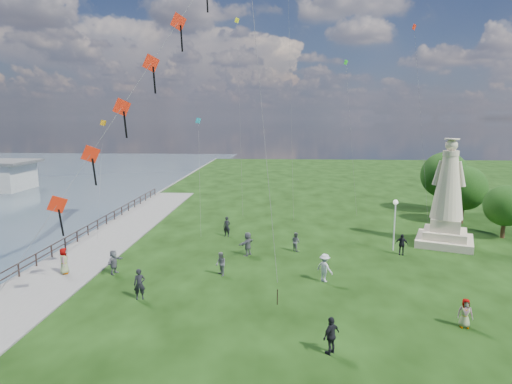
# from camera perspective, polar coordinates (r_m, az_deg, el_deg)

# --- Properties ---
(waterfront) EXTENTS (200.00, 200.00, 1.51)m
(waterfront) POSITION_cam_1_polar(r_m,az_deg,el_deg) (34.16, -24.77, -8.70)
(waterfront) COLOR #364B52
(waterfront) RESTS_ON ground
(statue) EXTENTS (5.55, 5.55, 8.69)m
(statue) POSITION_cam_1_polar(r_m,az_deg,el_deg) (37.98, 24.11, -1.64)
(statue) COLOR beige
(statue) RESTS_ON ground
(lamppost) EXTENTS (0.37, 0.37, 4.05)m
(lamppost) POSITION_cam_1_polar(r_m,az_deg,el_deg) (34.90, 18.04, -2.82)
(lamppost) COLOR silver
(lamppost) RESTS_ON ground
(tree_row) EXTENTS (5.59, 14.94, 6.62)m
(tree_row) POSITION_cam_1_polar(r_m,az_deg,el_deg) (48.22, 25.48, 1.02)
(tree_row) COLOR #382314
(tree_row) RESTS_ON ground
(person_0) EXTENTS (0.75, 0.61, 1.78)m
(person_0) POSITION_cam_1_polar(r_m,az_deg,el_deg) (25.84, -15.27, -11.78)
(person_0) COLOR black
(person_0) RESTS_ON ground
(person_1) EXTENTS (0.80, 0.90, 1.58)m
(person_1) POSITION_cam_1_polar(r_m,az_deg,el_deg) (28.59, -4.72, -9.55)
(person_1) COLOR #595960
(person_1) RESTS_ON ground
(person_2) EXTENTS (1.27, 1.25, 1.82)m
(person_2) POSITION_cam_1_polar(r_m,az_deg,el_deg) (27.81, 9.14, -9.94)
(person_2) COLOR silver
(person_2) RESTS_ON ground
(person_3) EXTENTS (1.08, 1.07, 1.71)m
(person_3) POSITION_cam_1_polar(r_m,az_deg,el_deg) (20.01, 10.01, -18.31)
(person_3) COLOR black
(person_3) RESTS_ON ground
(person_4) EXTENTS (0.78, 0.55, 1.48)m
(person_4) POSITION_cam_1_polar(r_m,az_deg,el_deg) (24.26, 26.11, -14.30)
(person_4) COLOR #595960
(person_4) RESTS_ON ground
(person_5) EXTENTS (0.99, 1.63, 1.64)m
(person_5) POSITION_cam_1_polar(r_m,az_deg,el_deg) (30.32, -18.43, -8.83)
(person_5) COLOR #595960
(person_5) RESTS_ON ground
(person_6) EXTENTS (0.74, 0.58, 1.77)m
(person_6) POSITION_cam_1_polar(r_m,az_deg,el_deg) (37.68, -3.91, -4.62)
(person_6) COLOR black
(person_6) RESTS_ON ground
(person_7) EXTENTS (0.79, 0.85, 1.50)m
(person_7) POSITION_cam_1_polar(r_m,az_deg,el_deg) (33.72, 5.33, -6.61)
(person_7) COLOR #595960
(person_7) RESTS_ON ground
(person_9) EXTENTS (1.05, 0.73, 1.63)m
(person_9) POSITION_cam_1_polar(r_m,az_deg,el_deg) (34.49, 18.83, -6.62)
(person_9) COLOR black
(person_9) RESTS_ON ground
(person_10) EXTENTS (0.77, 0.98, 1.75)m
(person_10) POSITION_cam_1_polar(r_m,az_deg,el_deg) (31.25, -24.22, -8.54)
(person_10) COLOR #595960
(person_10) RESTS_ON ground
(person_11) EXTENTS (1.45, 1.81, 1.80)m
(person_11) POSITION_cam_1_polar(r_m,az_deg,el_deg) (32.51, -1.12, -6.91)
(person_11) COLOR #595960
(person_11) RESTS_ON ground
(red_kite_train) EXTENTS (9.81, 9.35, 18.85)m
(red_kite_train) POSITION_cam_1_polar(r_m,az_deg,el_deg) (25.48, -15.96, 12.70)
(red_kite_train) COLOR black
(red_kite_train) RESTS_ON ground
(small_kites) EXTENTS (30.69, 15.82, 29.09)m
(small_kites) POSITION_cam_1_polar(r_m,az_deg,el_deg) (44.59, 2.61, 15.01)
(small_kites) COLOR teal
(small_kites) RESTS_ON ground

